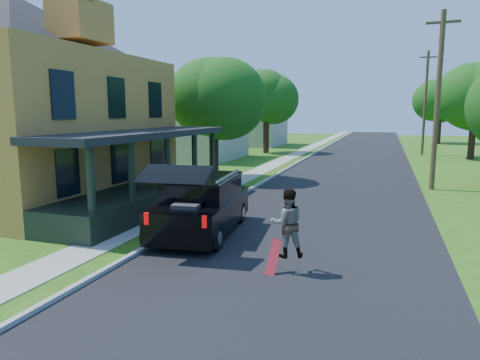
% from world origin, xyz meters
% --- Properties ---
extents(ground, '(140.00, 140.00, 0.00)m').
position_xyz_m(ground, '(0.00, 0.00, 0.00)').
color(ground, '#2C5E12').
rests_on(ground, ground).
extents(street, '(8.00, 120.00, 0.02)m').
position_xyz_m(street, '(0.00, 20.00, 0.00)').
color(street, black).
rests_on(street, ground).
extents(curb, '(0.15, 120.00, 0.12)m').
position_xyz_m(curb, '(-4.05, 20.00, 0.00)').
color(curb, '#9C9C97').
rests_on(curb, ground).
extents(sidewalk, '(1.30, 120.00, 0.03)m').
position_xyz_m(sidewalk, '(-5.60, 20.00, 0.00)').
color(sidewalk, '#9F9F96').
rests_on(sidewalk, ground).
extents(front_walk, '(6.50, 1.20, 0.03)m').
position_xyz_m(front_walk, '(-9.50, 6.00, 0.00)').
color(front_walk, '#9F9F96').
rests_on(front_walk, ground).
extents(main_house, '(15.56, 15.56, 10.10)m').
position_xyz_m(main_house, '(-12.80, 5.99, 4.92)').
color(main_house, '#C17938').
rests_on(main_house, ground).
extents(neighbor_house_mid, '(12.78, 12.78, 8.30)m').
position_xyz_m(neighbor_house_mid, '(-13.50, 24.00, 4.19)').
color(neighbor_house_mid, '#ADA699').
rests_on(neighbor_house_mid, ground).
extents(neighbor_house_far, '(12.78, 12.78, 8.30)m').
position_xyz_m(neighbor_house_far, '(-13.50, 40.00, 4.19)').
color(neighbor_house_far, '#ADA699').
rests_on(neighbor_house_far, ground).
extents(black_suv, '(2.55, 5.42, 2.44)m').
position_xyz_m(black_suv, '(-3.20, 3.41, 0.93)').
color(black_suv, black).
rests_on(black_suv, ground).
extents(skateboarder, '(0.98, 0.89, 1.65)m').
position_xyz_m(skateboarder, '(0.08, 1.02, 1.22)').
color(skateboarder, black).
rests_on(skateboarder, ground).
extents(skateboard, '(0.32, 0.48, 0.83)m').
position_xyz_m(skateboard, '(-0.20, 0.83, 0.37)').
color(skateboard, '#A90E18').
rests_on(skateboard, ground).
extents(tree_left_mid, '(6.15, 5.93, 7.82)m').
position_xyz_m(tree_left_mid, '(-7.14, 13.94, 4.96)').
color(tree_left_mid, black).
rests_on(tree_left_mid, ground).
extents(tree_left_far, '(5.58, 5.55, 8.30)m').
position_xyz_m(tree_left_far, '(-8.64, 30.69, 5.49)').
color(tree_left_far, black).
rests_on(tree_left_far, ground).
extents(tree_right_mid, '(7.57, 7.67, 8.80)m').
position_xyz_m(tree_right_mid, '(8.93, 31.13, 5.55)').
color(tree_right_mid, black).
rests_on(tree_right_mid, ground).
extents(tree_right_far, '(6.90, 6.60, 7.96)m').
position_xyz_m(tree_right_far, '(8.32, 49.97, 5.13)').
color(tree_right_far, black).
rests_on(tree_right_far, ground).
extents(utility_pole_near, '(1.54, 0.26, 8.64)m').
position_xyz_m(utility_pole_near, '(4.50, 14.44, 4.46)').
color(utility_pole_near, '#483721').
rests_on(utility_pole_near, ground).
extents(utility_pole_far, '(1.48, 0.25, 9.24)m').
position_xyz_m(utility_pole_far, '(5.38, 33.63, 4.75)').
color(utility_pole_far, '#483721').
rests_on(utility_pole_far, ground).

